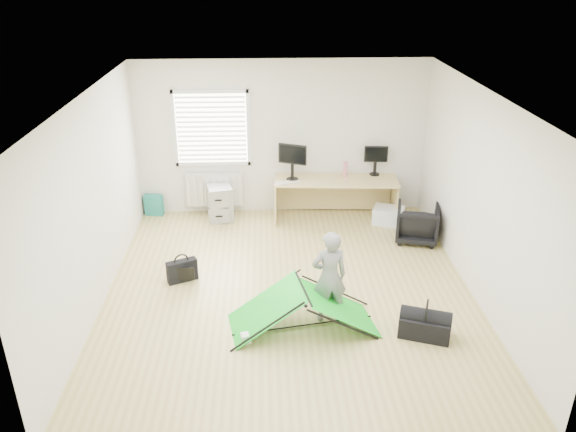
{
  "coord_description": "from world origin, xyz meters",
  "views": [
    {
      "loc": [
        -0.31,
        -6.61,
        4.18
      ],
      "look_at": [
        0.0,
        0.4,
        0.95
      ],
      "focal_mm": 35.0,
      "sensor_mm": 36.0,
      "label": 1
    }
  ],
  "objects_px": {
    "office_chair": "(417,223)",
    "storage_crate": "(388,215)",
    "monitor_left": "(292,167)",
    "laptop_bag": "(182,271)",
    "desk": "(335,199)",
    "monitor_right": "(375,164)",
    "thermos": "(345,169)",
    "duffel_bag": "(425,327)",
    "filing_cabinet": "(220,202)",
    "person": "(329,277)",
    "kite": "(303,308)"
  },
  "relations": [
    {
      "from": "thermos",
      "to": "desk",
      "type": "bearing_deg",
      "value": -142.32
    },
    {
      "from": "filing_cabinet",
      "to": "thermos",
      "type": "xyz_separation_m",
      "value": [
        2.19,
        0.06,
        0.55
      ]
    },
    {
      "from": "monitor_right",
      "to": "person",
      "type": "distance_m",
      "value": 3.47
    },
    {
      "from": "desk",
      "to": "laptop_bag",
      "type": "xyz_separation_m",
      "value": [
        -2.42,
        -2.04,
        -0.2
      ]
    },
    {
      "from": "storage_crate",
      "to": "office_chair",
      "type": "bearing_deg",
      "value": -64.42
    },
    {
      "from": "office_chair",
      "to": "duffel_bag",
      "type": "relative_size",
      "value": 1.1
    },
    {
      "from": "desk",
      "to": "kite",
      "type": "height_order",
      "value": "desk"
    },
    {
      "from": "filing_cabinet",
      "to": "duffel_bag",
      "type": "relative_size",
      "value": 1.02
    },
    {
      "from": "monitor_right",
      "to": "duffel_bag",
      "type": "xyz_separation_m",
      "value": [
        -0.03,
        -3.67,
        -0.78
      ]
    },
    {
      "from": "monitor_right",
      "to": "storage_crate",
      "type": "xyz_separation_m",
      "value": [
        0.2,
        -0.47,
        -0.77
      ]
    },
    {
      "from": "kite",
      "to": "laptop_bag",
      "type": "relative_size",
      "value": 4.17
    },
    {
      "from": "monitor_left",
      "to": "office_chair",
      "type": "bearing_deg",
      "value": -2.6
    },
    {
      "from": "filing_cabinet",
      "to": "office_chair",
      "type": "distance_m",
      "value": 3.38
    },
    {
      "from": "thermos",
      "to": "duffel_bag",
      "type": "bearing_deg",
      "value": -82.05
    },
    {
      "from": "filing_cabinet",
      "to": "thermos",
      "type": "bearing_deg",
      "value": -10.64
    },
    {
      "from": "thermos",
      "to": "laptop_bag",
      "type": "relative_size",
      "value": 0.64
    },
    {
      "from": "monitor_left",
      "to": "laptop_bag",
      "type": "bearing_deg",
      "value": -105.96
    },
    {
      "from": "thermos",
      "to": "kite",
      "type": "height_order",
      "value": "thermos"
    },
    {
      "from": "person",
      "to": "monitor_right",
      "type": "bearing_deg",
      "value": -119.41
    },
    {
      "from": "filing_cabinet",
      "to": "monitor_left",
      "type": "distance_m",
      "value": 1.42
    },
    {
      "from": "storage_crate",
      "to": "thermos",
      "type": "bearing_deg",
      "value": 151.03
    },
    {
      "from": "kite",
      "to": "duffel_bag",
      "type": "xyz_separation_m",
      "value": [
        1.46,
        -0.25,
        -0.14
      ]
    },
    {
      "from": "desk",
      "to": "office_chair",
      "type": "relative_size",
      "value": 3.18
    },
    {
      "from": "storage_crate",
      "to": "laptop_bag",
      "type": "distance_m",
      "value": 3.76
    },
    {
      "from": "duffel_bag",
      "to": "filing_cabinet",
      "type": "bearing_deg",
      "value": 147.33
    },
    {
      "from": "person",
      "to": "duffel_bag",
      "type": "relative_size",
      "value": 2.03
    },
    {
      "from": "desk",
      "to": "storage_crate",
      "type": "height_order",
      "value": "desk"
    },
    {
      "from": "desk",
      "to": "thermos",
      "type": "distance_m",
      "value": 0.54
    },
    {
      "from": "storage_crate",
      "to": "monitor_left",
      "type": "bearing_deg",
      "value": 170.09
    },
    {
      "from": "thermos",
      "to": "storage_crate",
      "type": "relative_size",
      "value": 0.53
    },
    {
      "from": "office_chair",
      "to": "storage_crate",
      "type": "bearing_deg",
      "value": -50.04
    },
    {
      "from": "filing_cabinet",
      "to": "person",
      "type": "distance_m",
      "value": 3.5
    },
    {
      "from": "filing_cabinet",
      "to": "storage_crate",
      "type": "relative_size",
      "value": 1.2
    },
    {
      "from": "office_chair",
      "to": "laptop_bag",
      "type": "xyz_separation_m",
      "value": [
        -3.63,
        -1.11,
        -0.14
      ]
    },
    {
      "from": "monitor_left",
      "to": "thermos",
      "type": "height_order",
      "value": "monitor_left"
    },
    {
      "from": "desk",
      "to": "kite",
      "type": "bearing_deg",
      "value": -100.33
    },
    {
      "from": "laptop_bag",
      "to": "duffel_bag",
      "type": "height_order",
      "value": "laptop_bag"
    },
    {
      "from": "monitor_left",
      "to": "person",
      "type": "relative_size",
      "value": 0.4
    },
    {
      "from": "monitor_left",
      "to": "storage_crate",
      "type": "xyz_separation_m",
      "value": [
        1.65,
        -0.29,
        -0.81
      ]
    },
    {
      "from": "person",
      "to": "kite",
      "type": "relative_size",
      "value": 0.69
    },
    {
      "from": "office_chair",
      "to": "kite",
      "type": "height_order",
      "value": "office_chair"
    },
    {
      "from": "thermos",
      "to": "laptop_bag",
      "type": "xyz_separation_m",
      "value": [
        -2.59,
        -2.17,
        -0.7
      ]
    },
    {
      "from": "monitor_right",
      "to": "storage_crate",
      "type": "distance_m",
      "value": 0.93
    },
    {
      "from": "office_chair",
      "to": "person",
      "type": "xyz_separation_m",
      "value": [
        -1.67,
        -2.12,
        0.31
      ]
    },
    {
      "from": "person",
      "to": "storage_crate",
      "type": "distance_m",
      "value": 3.13
    },
    {
      "from": "duffel_bag",
      "to": "desk",
      "type": "bearing_deg",
      "value": 120.98
    },
    {
      "from": "desk",
      "to": "monitor_right",
      "type": "bearing_deg",
      "value": 19.68
    },
    {
      "from": "office_chair",
      "to": "laptop_bag",
      "type": "height_order",
      "value": "office_chair"
    },
    {
      "from": "monitor_left",
      "to": "kite",
      "type": "relative_size",
      "value": 0.27
    },
    {
      "from": "desk",
      "to": "duffel_bag",
      "type": "height_order",
      "value": "desk"
    }
  ]
}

